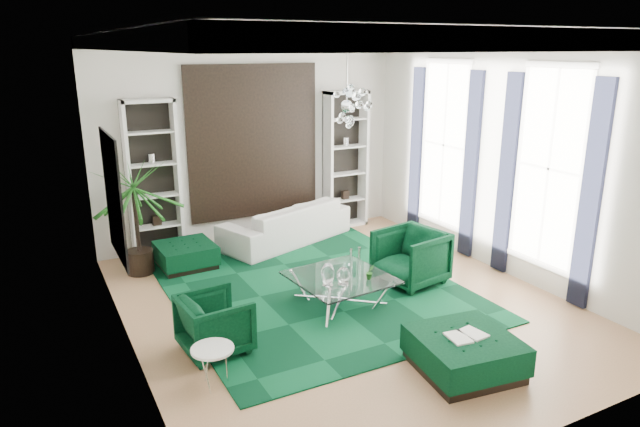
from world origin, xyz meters
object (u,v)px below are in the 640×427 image
armchair_left (215,324)px  armchair_right (410,257)px  ottoman_front (464,353)px  sofa (286,223)px  ottoman_side (186,256)px  coffee_table (340,291)px  palm (135,204)px  side_table (214,367)px

armchair_left → armchair_right: size_ratio=0.84×
ottoman_front → sofa: bearing=89.3°
armchair_left → ottoman_side: armchair_left is taller
armchair_right → ottoman_front: armchair_right is taller
ottoman_front → coffee_table: bearing=100.5°
coffee_table → palm: (-2.34, 2.64, 0.97)m
side_table → palm: bearing=91.0°
side_table → palm: 3.90m
ottoman_side → ottoman_front: (2.00, -4.75, 0.02)m
coffee_table → ottoman_front: coffee_table is taller
ottoman_front → palm: palm is taller
armchair_left → palm: palm is taller
side_table → ottoman_side: bearing=79.5°
armchair_left → ottoman_front: size_ratio=0.73×
ottoman_front → armchair_right: bearing=67.6°
ottoman_side → ottoman_front: 5.15m
sofa → ottoman_front: bearing=70.1°
ottoman_front → side_table: bearing=158.6°
armchair_left → sofa: bearing=-41.3°
sofa → ottoman_front: size_ratio=2.40×
sofa → coffee_table: 2.99m
armchair_right → ottoman_side: bearing=-137.8°
sofa → palm: 2.94m
armchair_right → side_table: armchair_right is taller
sofa → coffee_table: bearing=61.7°
coffee_table → side_table: (-2.27, -1.14, 0.00)m
armchair_right → palm: (-3.73, 2.44, 0.76)m
armchair_right → armchair_left: bearing=-89.5°
armchair_left → ottoman_front: (2.42, -1.79, -0.15)m
sofa → coffee_table: sofa is taller
coffee_table → side_table: side_table is taller
coffee_table → ottoman_side: 3.01m
sofa → ottoman_front: 5.15m
armchair_right → ottoman_side: (-2.98, 2.35, -0.23)m
armchair_left → side_table: bearing=155.8°
ottoman_side → coffee_table: bearing=-58.1°
sofa → palm: (-2.81, -0.31, 0.81)m
armchair_right → ottoman_side: size_ratio=1.05×
ottoman_side → side_table: side_table is taller
sofa → side_table: bearing=36.9°
armchair_right → ottoman_front: bearing=-31.9°
sofa → palm: size_ratio=1.10×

